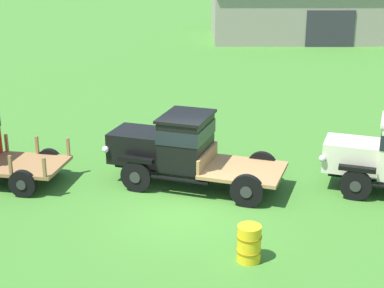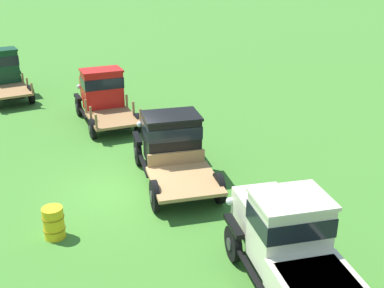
{
  "view_description": "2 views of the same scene",
  "coord_description": "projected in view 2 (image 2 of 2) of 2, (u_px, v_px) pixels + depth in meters",
  "views": [
    {
      "loc": [
        0.2,
        -14.12,
        6.67
      ],
      "look_at": [
        0.16,
        2.31,
        1.0
      ],
      "focal_mm": 55.0,
      "sensor_mm": 36.0,
      "label": 1
    },
    {
      "loc": [
        12.11,
        -5.43,
        6.89
      ],
      "look_at": [
        0.16,
        2.31,
        1.0
      ],
      "focal_mm": 45.0,
      "sensor_mm": 36.0,
      "label": 2
    }
  ],
  "objects": [
    {
      "name": "oil_drum_beside_row",
      "position": [
        54.0,
        223.0,
        12.11
      ],
      "size": [
        0.56,
        0.56,
        0.85
      ],
      "color": "gold",
      "rests_on": "ground"
    },
    {
      "name": "vintage_truck_foreground_near",
      "position": [
        2.0,
        72.0,
        23.56
      ],
      "size": [
        4.91,
        2.17,
        2.3
      ],
      "color": "black",
      "rests_on": "ground"
    },
    {
      "name": "vintage_truck_midrow_center",
      "position": [
        170.0,
        141.0,
        15.32
      ],
      "size": [
        5.35,
        3.3,
        2.09
      ],
      "color": "black",
      "rests_on": "ground"
    },
    {
      "name": "ground_plane",
      "position": [
        126.0,
        188.0,
        14.75
      ],
      "size": [
        240.0,
        240.0,
        0.0
      ],
      "primitive_type": "plane",
      "color": "#3D7528"
    },
    {
      "name": "vintage_truck_second_in_line",
      "position": [
        102.0,
        93.0,
        20.25
      ],
      "size": [
        4.87,
        2.63,
        2.19
      ],
      "color": "black",
      "rests_on": "ground"
    },
    {
      "name": "vintage_truck_far_side",
      "position": [
        292.0,
        247.0,
        10.01
      ],
      "size": [
        5.04,
        3.1,
        2.15
      ],
      "color": "black",
      "rests_on": "ground"
    }
  ]
}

